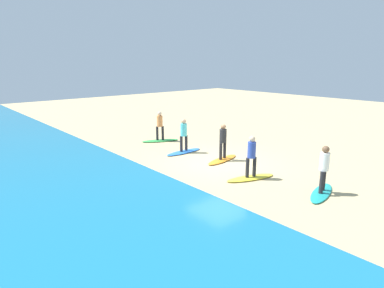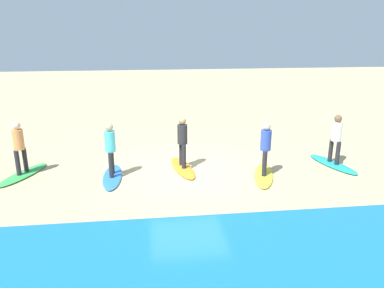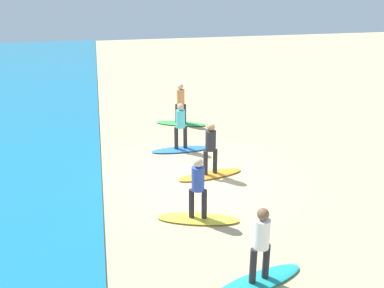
{
  "view_description": "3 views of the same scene",
  "coord_description": "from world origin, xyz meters",
  "views": [
    {
      "loc": [
        -10.09,
        10.4,
        4.5
      ],
      "look_at": [
        1.23,
        0.62,
        0.73
      ],
      "focal_mm": 30.98,
      "sensor_mm": 36.0,
      "label": 1
    },
    {
      "loc": [
        1.19,
        11.06,
        4.44
      ],
      "look_at": [
        -0.19,
        -0.41,
        0.81
      ],
      "focal_mm": 34.93,
      "sensor_mm": 36.0,
      "label": 2
    },
    {
      "loc": [
        -11.61,
        2.79,
        5.87
      ],
      "look_at": [
        1.1,
        0.07,
        0.72
      ],
      "focal_mm": 40.62,
      "sensor_mm": 36.0,
      "label": 3
    }
  ],
  "objects": [
    {
      "name": "surfboard_yellow",
      "position": [
        -2.31,
        0.65,
        0.04
      ],
      "size": [
        1.16,
        2.17,
        0.09
      ],
      "primitive_type": "ellipsoid",
      "rotation": [
        0.0,
        0.0,
        1.27
      ],
      "color": "yellow",
      "rests_on": "ground"
    },
    {
      "name": "surfer_yellow",
      "position": [
        -2.31,
        0.65,
        1.04
      ],
      "size": [
        0.32,
        0.45,
        1.64
      ],
      "color": "#232328",
      "rests_on": "surfboard_yellow"
    },
    {
      "name": "surfboard_green",
      "position": [
        5.12,
        -0.31,
        0.04
      ],
      "size": [
        1.37,
        2.15,
        0.09
      ],
      "primitive_type": "ellipsoid",
      "rotation": [
        0.0,
        0.0,
        1.15
      ],
      "color": "green",
      "rests_on": "ground"
    },
    {
      "name": "surfboard_blue",
      "position": [
        2.35,
        0.21,
        0.04
      ],
      "size": [
        0.57,
        2.1,
        0.09
      ],
      "primitive_type": "ellipsoid",
      "rotation": [
        0.0,
        0.0,
        1.58
      ],
      "color": "blue",
      "rests_on": "ground"
    },
    {
      "name": "surfer_teal",
      "position": [
        -4.91,
        -0.02,
        1.04
      ],
      "size": [
        0.32,
        0.45,
        1.64
      ],
      "color": "#232328",
      "rests_on": "surfboard_teal"
    },
    {
      "name": "surfer_orange",
      "position": [
        0.13,
        -0.29,
        1.04
      ],
      "size": [
        0.32,
        0.46,
        1.64
      ],
      "color": "#232328",
      "rests_on": "surfboard_orange"
    },
    {
      "name": "surfboard_orange",
      "position": [
        0.13,
        -0.29,
        0.04
      ],
      "size": [
        0.92,
        2.17,
        0.09
      ],
      "primitive_type": "ellipsoid",
      "rotation": [
        0.0,
        0.0,
        1.75
      ],
      "color": "orange",
      "rests_on": "ground"
    },
    {
      "name": "surfer_blue",
      "position": [
        2.35,
        0.21,
        1.04
      ],
      "size": [
        0.32,
        0.46,
        1.64
      ],
      "color": "#232328",
      "rests_on": "surfboard_blue"
    },
    {
      "name": "ground_plane",
      "position": [
        0.0,
        0.0,
        0.0
      ],
      "size": [
        60.0,
        60.0,
        0.0
      ],
      "primitive_type": "plane",
      "color": "tan"
    },
    {
      "name": "surfboard_teal",
      "position": [
        -4.91,
        -0.02,
        0.04
      ],
      "size": [
        1.13,
        2.17,
        0.09
      ],
      "primitive_type": "ellipsoid",
      "rotation": [
        0.0,
        0.0,
        1.86
      ],
      "color": "teal",
      "rests_on": "ground"
    },
    {
      "name": "surfer_green",
      "position": [
        5.12,
        -0.31,
        1.04
      ],
      "size": [
        0.32,
        0.43,
        1.64
      ],
      "color": "#232328",
      "rests_on": "surfboard_green"
    }
  ]
}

